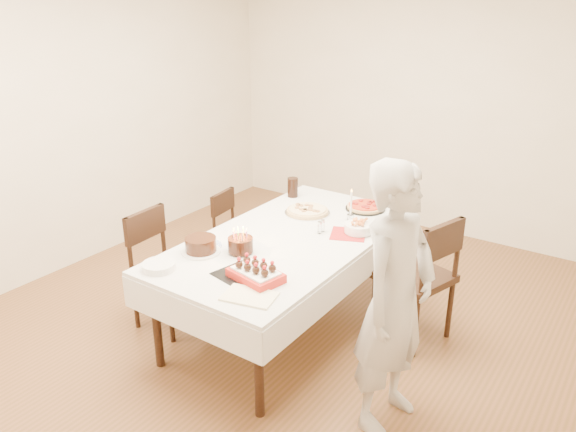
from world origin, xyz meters
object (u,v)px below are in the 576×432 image
Objects in this scene: pizza_white at (307,211)px; pizza_pepperoni at (365,207)px; pasta_bowl at (358,228)px; layer_cake at (201,245)px; strawberry_box at (256,274)px; chair_right_savory at (414,276)px; taper_candle at (351,204)px; person at (395,300)px; birthday_cake at (240,240)px; dining_table at (288,282)px; chair_left_savory at (239,235)px; chair_left_dessert at (167,271)px; cola_glass at (293,187)px.

pizza_white and pizza_pepperoni have the same top height.
pasta_bowl is at bearing -12.59° from pizza_white.
strawberry_box is (0.56, -0.10, -0.01)m from layer_cake.
pizza_pepperoni is at bearing 162.77° from chair_right_savory.
taper_candle is at bearing 131.83° from pasta_bowl.
birthday_cake is (-1.21, 0.09, 0.02)m from person.
birthday_cake is at bearing -109.38° from taper_candle.
strawberry_box reaches higher than dining_table.
chair_right_savory is at bearing -4.08° from pizza_white.
strawberry_box is (-0.01, -1.21, -0.09)m from taper_candle.
pizza_white reaches higher than chair_left_savory.
chair_left_savory is 4.46× the size of birthday_cake.
pizza_white is 1.13× the size of pizza_pepperoni.
chair_left_dessert reaches higher than pizza_pepperoni.
chair_left_dessert reaches higher than strawberry_box.
taper_candle reaches higher than chair_right_savory.
taper_candle is at bearing 178.70° from chair_left_savory.
taper_candle is (-0.87, 1.06, 0.06)m from person.
chair_left_dessert reaches higher than dining_table.
taper_candle is 0.72m from cola_glass.
pizza_white reaches higher than dining_table.
pasta_bowl is (1.25, -0.09, 0.40)m from chair_left_savory.
person is at bearing -58.73° from chair_right_savory.
pasta_bowl is 1.22× the size of cola_glass.
chair_left_savory is 3.75× the size of pasta_bowl.
chair_right_savory is 1.57m from layer_cake.
pizza_white is at bearing 91.43° from birthday_cake.
chair_left_dessert is (-0.77, -0.51, 0.09)m from dining_table.
chair_left_dessert is at bearing -133.63° from chair_right_savory.
person is at bearing 177.88° from chair_left_dessert.
person is 4.97× the size of pizza_pepperoni.
person is 2.00m from cola_glass.
person is at bearing -56.67° from pizza_pepperoni.
person is (1.08, -0.50, 0.45)m from dining_table.
pizza_pepperoni is at bearing 39.86° from person.
chair_right_savory reaches higher than birthday_cake.
birthday_cake is (-0.34, -0.96, -0.04)m from taper_candle.
pasta_bowl is at bearing -24.30° from cola_glass.
strawberry_box is (0.35, -1.14, 0.02)m from pizza_white.
pasta_bowl is at bearing 45.31° from person.
taper_candle reaches higher than chair_left_dessert.
pasta_bowl is (0.39, 0.37, 0.42)m from dining_table.
person is at bearing -50.64° from taper_candle.
pizza_white is at bearing 106.51° from dining_table.
taper_candle is (0.36, 0.07, 0.11)m from pizza_white.
person is (1.94, -0.95, 0.43)m from chair_left_savory.
pizza_pepperoni is 1.88× the size of birthday_cake.
cola_glass is 0.62× the size of layer_cake.
pizza_white is (-0.14, 0.49, 0.40)m from dining_table.
layer_cake reaches higher than pasta_bowl.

